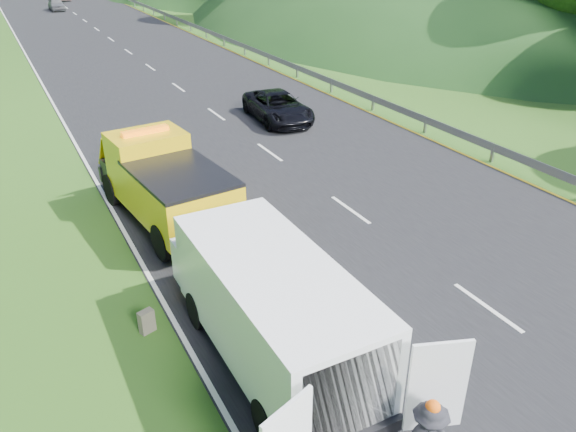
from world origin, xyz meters
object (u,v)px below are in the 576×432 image
tow_truck (164,181)px  passing_suv (278,121)px  child (258,336)px  suitcase (147,321)px  white_van (270,304)px  woman (206,305)px

tow_truck → passing_suv: bearing=38.0°
child → passing_suv: 16.01m
child → suitcase: suitcase is taller
white_van → woman: white_van is taller
tow_truck → woman: bearing=-102.7°
tow_truck → suitcase: bearing=-117.9°
white_van → passing_suv: white_van is taller
child → suitcase: bearing=-168.6°
passing_suv → suitcase: bearing=-122.5°
woman → child: woman is taller
white_van → woman: bearing=103.7°
child → tow_truck: bearing=133.7°
tow_truck → woman: (-0.55, -4.86, -1.31)m
tow_truck → passing_suv: 10.88m
woman → passing_suv: woman is taller
white_van → woman: 2.85m
tow_truck → passing_suv: size_ratio=1.34×
child → suitcase: 2.53m
white_van → passing_suv: (7.70, 14.83, -1.39)m
woman → suitcase: size_ratio=2.60×
tow_truck → white_van: bearing=-96.0°
woman → suitcase: 1.58m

